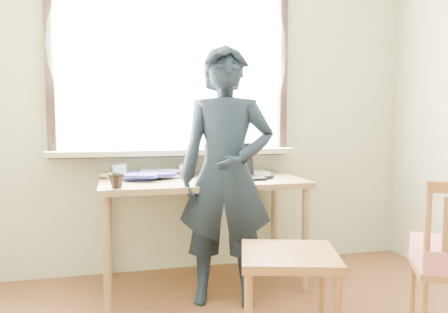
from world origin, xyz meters
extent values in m
cube|color=#B8B794|center=(0.00, 2.00, 1.30)|extent=(3.50, 0.02, 2.60)
cube|color=white|center=(-0.20, 1.99, 1.60)|extent=(1.70, 0.01, 1.30)
cube|color=black|center=(-0.20, 1.97, 0.92)|extent=(1.82, 0.06, 0.06)
cube|color=black|center=(-1.08, 1.97, 1.60)|extent=(0.06, 0.06, 1.30)
cube|color=black|center=(0.68, 1.97, 1.60)|extent=(0.06, 0.06, 1.30)
cube|color=#B8B794|center=(-0.20, 1.90, 0.93)|extent=(1.85, 0.20, 0.04)
cube|color=white|center=(-0.20, 1.91, 1.70)|extent=(1.95, 0.02, 1.65)
cube|color=olive|center=(-0.05, 1.63, 0.73)|extent=(1.41, 0.70, 0.04)
cylinder|color=olive|center=(-0.70, 1.33, 0.36)|extent=(0.05, 0.05, 0.71)
cylinder|color=olive|center=(-0.70, 1.93, 0.36)|extent=(0.05, 0.05, 0.71)
cylinder|color=olive|center=(0.61, 1.33, 0.36)|extent=(0.05, 0.05, 0.71)
cylinder|color=olive|center=(0.61, 1.93, 0.36)|extent=(0.05, 0.05, 0.71)
cube|color=black|center=(0.17, 1.55, 0.76)|extent=(0.39, 0.29, 0.02)
cube|color=black|center=(0.16, 1.68, 0.88)|extent=(0.37, 0.11, 0.24)
cube|color=black|center=(0.16, 1.68, 0.88)|extent=(0.32, 0.09, 0.20)
cube|color=black|center=(0.17, 1.54, 0.77)|extent=(0.33, 0.18, 0.00)
imported|color=white|center=(-0.13, 1.80, 0.80)|extent=(0.16, 0.16, 0.09)
imported|color=black|center=(-0.64, 1.36, 0.80)|extent=(0.13, 0.13, 0.09)
ellipsoid|color=black|center=(0.41, 1.53, 0.77)|extent=(0.08, 0.06, 0.03)
cube|color=white|center=(-0.56, 1.90, 0.76)|extent=(0.24, 0.29, 0.00)
cube|color=gold|center=(-0.47, 1.78, 0.76)|extent=(0.32, 0.30, 0.01)
cube|color=white|center=(-0.23, 1.85, 0.77)|extent=(0.20, 0.25, 0.01)
cube|color=white|center=(-0.57, 1.88, 0.78)|extent=(0.34, 0.34, 0.02)
cube|color=white|center=(-0.31, 1.71, 0.78)|extent=(0.29, 0.33, 0.01)
cube|color=white|center=(-0.36, 1.75, 0.78)|extent=(0.26, 0.29, 0.01)
cube|color=navy|center=(-0.18, 1.92, 0.78)|extent=(0.23, 0.28, 0.00)
cube|color=maroon|center=(-0.08, 1.81, 0.79)|extent=(0.23, 0.30, 0.01)
cube|color=white|center=(-0.34, 1.75, 0.79)|extent=(0.33, 0.31, 0.00)
cube|color=gold|center=(-0.10, 1.82, 0.80)|extent=(0.30, 0.26, 0.01)
imported|color=white|center=(-0.40, 1.88, 0.77)|extent=(0.20, 0.26, 0.02)
imported|color=white|center=(0.36, 1.87, 0.76)|extent=(0.16, 0.22, 0.02)
cube|color=black|center=(-0.62, 1.73, 0.81)|extent=(0.13, 0.09, 0.11)
cube|color=#367937|center=(-0.62, 1.73, 0.81)|extent=(0.09, 0.06, 0.08)
cube|color=#966131|center=(0.21, 0.67, 0.47)|extent=(0.60, 0.58, 0.04)
cylinder|color=#966131|center=(0.07, 0.92, 0.23)|extent=(0.04, 0.04, 0.45)
cylinder|color=#966131|center=(0.47, 0.80, 0.23)|extent=(0.04, 0.04, 0.45)
cylinder|color=#966131|center=(0.99, 0.71, 0.19)|extent=(0.03, 0.03, 0.38)
cylinder|color=#966131|center=(0.83, 0.41, 0.65)|extent=(0.03, 0.03, 0.46)
cube|color=#966131|center=(0.90, 0.37, 0.62)|extent=(0.04, 0.03, 0.37)
imported|color=black|center=(0.04, 1.29, 0.82)|extent=(0.69, 0.55, 1.64)
camera|label=1|loc=(-0.64, -1.37, 1.17)|focal=35.00mm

